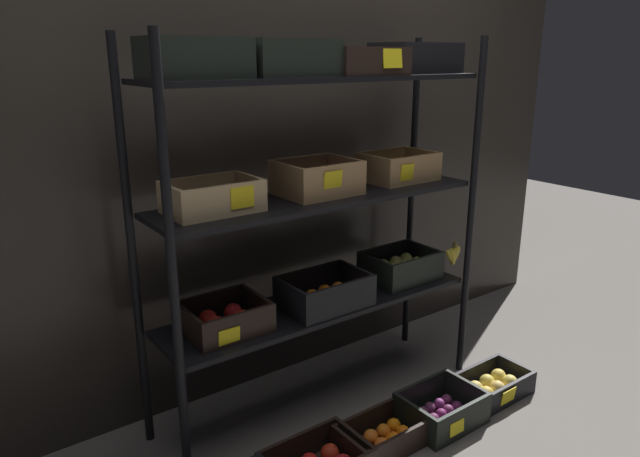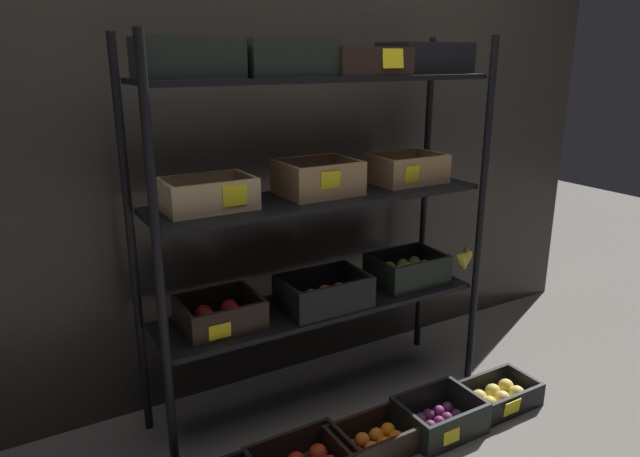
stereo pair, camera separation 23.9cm
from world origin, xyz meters
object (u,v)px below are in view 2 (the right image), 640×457
Objects in this scene: crate_ground_right_plum at (439,419)px; crate_ground_apple_gold at (498,396)px; display_rack at (323,186)px; crate_ground_tangerine at (373,442)px.

crate_ground_apple_gold is at bearing 0.33° from crate_ground_right_plum.
display_rack is 1.23m from crate_ground_apple_gold.
display_rack is at bearing 88.65° from crate_ground_tangerine.
display_rack is 4.53× the size of crate_ground_tangerine.
display_rack is 4.73× the size of crate_ground_right_plum.
crate_ground_tangerine is 0.32m from crate_ground_right_plum.
display_rack reaches higher than crate_ground_apple_gold.
crate_ground_apple_gold is at bearing -1.97° from crate_ground_tangerine.
crate_ground_right_plum is at bearing -4.48° from crate_ground_tangerine.
display_rack is at bearing 125.50° from crate_ground_right_plum.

